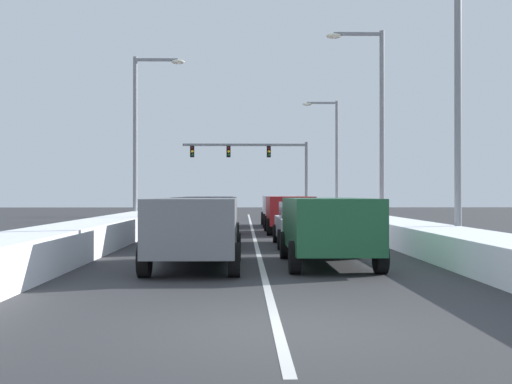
% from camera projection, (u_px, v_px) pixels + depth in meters
% --- Properties ---
extents(ground_plane, '(120.00, 120.00, 0.00)m').
position_uv_depth(ground_plane, '(254.00, 237.00, 26.48)').
color(ground_plane, '#333335').
extents(lane_stripe_between_right_lane_and_center_lane, '(0.14, 49.94, 0.01)m').
position_uv_depth(lane_stripe_between_right_lane_and_center_lane, '(253.00, 231.00, 31.02)').
color(lane_stripe_between_right_lane_and_center_lane, silver).
rests_on(lane_stripe_between_right_lane_and_center_lane, ground).
extents(snow_bank_right_shoulder, '(1.95, 49.94, 0.78)m').
position_uv_depth(snow_bank_right_shoulder, '(361.00, 222.00, 31.13)').
color(snow_bank_right_shoulder, white).
rests_on(snow_bank_right_shoulder, ground).
extents(snow_bank_left_shoulder, '(1.75, 49.94, 0.89)m').
position_uv_depth(snow_bank_left_shoulder, '(144.00, 222.00, 30.92)').
color(snow_bank_left_shoulder, white).
rests_on(snow_bank_left_shoulder, ground).
extents(suv_green_right_lane_nearest, '(2.16, 4.90, 1.67)m').
position_uv_depth(suv_green_right_lane_nearest, '(328.00, 225.00, 15.82)').
color(suv_green_right_lane_nearest, '#1E5633').
rests_on(suv_green_right_lane_nearest, ground).
extents(sedan_white_right_lane_second, '(2.00, 4.50, 1.51)m').
position_uv_depth(sedan_white_right_lane_second, '(304.00, 224.00, 21.76)').
color(sedan_white_right_lane_second, silver).
rests_on(sedan_white_right_lane_second, ground).
extents(suv_red_right_lane_third, '(2.16, 4.90, 1.67)m').
position_uv_depth(suv_red_right_lane_third, '(289.00, 211.00, 28.98)').
color(suv_red_right_lane_third, maroon).
rests_on(suv_red_right_lane_third, ground).
extents(suv_silver_right_lane_fourth, '(2.16, 4.90, 1.67)m').
position_uv_depth(suv_silver_right_lane_fourth, '(281.00, 208.00, 35.22)').
color(suv_silver_right_lane_fourth, '#B7BABF').
rests_on(suv_silver_right_lane_fourth, ground).
extents(suv_gray_center_lane_nearest, '(2.16, 4.90, 1.67)m').
position_uv_depth(suv_gray_center_lane_nearest, '(195.00, 226.00, 15.24)').
color(suv_gray_center_lane_nearest, slate).
rests_on(suv_gray_center_lane_nearest, ground).
extents(suv_black_center_lane_second, '(2.16, 4.90, 1.67)m').
position_uv_depth(suv_black_center_lane_second, '(207.00, 216.00, 21.71)').
color(suv_black_center_lane_second, black).
rests_on(suv_black_center_lane_second, ground).
extents(suv_charcoal_center_lane_third, '(2.16, 4.90, 1.67)m').
position_uv_depth(suv_charcoal_center_lane_third, '(211.00, 211.00, 27.93)').
color(suv_charcoal_center_lane_third, '#38383D').
rests_on(suv_charcoal_center_lane_third, ground).
extents(sedan_maroon_center_lane_fourth, '(2.00, 4.50, 1.51)m').
position_uv_depth(sedan_maroon_center_lane_fourth, '(218.00, 213.00, 34.68)').
color(sedan_maroon_center_lane_fourth, maroon).
rests_on(sedan_maroon_center_lane_fourth, ground).
extents(traffic_light_gantry, '(10.60, 0.47, 6.20)m').
position_uv_depth(traffic_light_gantry, '(263.00, 159.00, 53.75)').
color(traffic_light_gantry, slate).
rests_on(traffic_light_gantry, ground).
extents(street_lamp_right_near, '(2.66, 0.36, 8.74)m').
position_uv_depth(street_lamp_right_near, '(447.00, 84.00, 19.81)').
color(street_lamp_right_near, gray).
rests_on(street_lamp_right_near, ground).
extents(street_lamp_right_mid, '(2.66, 0.36, 9.20)m').
position_uv_depth(street_lamp_right_mid, '(375.00, 114.00, 28.88)').
color(street_lamp_right_mid, gray).
rests_on(street_lamp_right_mid, ground).
extents(street_lamp_right_far, '(2.66, 0.36, 8.68)m').
position_uv_depth(street_lamp_right_far, '(332.00, 149.00, 47.05)').
color(street_lamp_right_far, gray).
rests_on(street_lamp_right_far, ground).
extents(street_lamp_left_mid, '(2.66, 0.36, 8.88)m').
position_uv_depth(street_lamp_left_mid, '(142.00, 127.00, 32.89)').
color(street_lamp_left_mid, gray).
rests_on(street_lamp_left_mid, ground).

